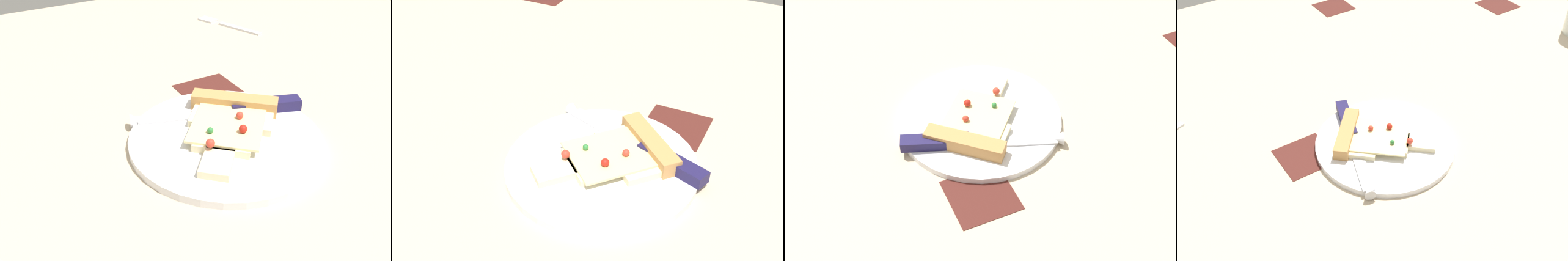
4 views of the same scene
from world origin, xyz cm
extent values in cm
cube|color=#C6B293|center=(0.00, 0.00, -1.50)|extent=(146.93, 146.93, 3.00)
cube|color=#4C1E19|center=(-53.01, -27.31, -0.10)|extent=(9.00, 9.00, 0.20)
cube|color=#4C1E19|center=(-14.49, -51.44, -0.10)|extent=(9.00, 9.00, 0.20)
cube|color=#4C1E19|center=(19.38, -2.81, -0.10)|extent=(9.00, 9.00, 0.20)
cylinder|color=silver|center=(5.98, 2.86, 0.53)|extent=(25.21, 25.21, 1.06)
cube|color=beige|center=(8.96, 0.18, 1.56)|extent=(11.82, 12.19, 1.00)
cube|color=beige|center=(4.87, 3.86, 1.56)|extent=(8.98, 9.10, 1.00)
cube|color=beige|center=(1.15, 7.21, 1.56)|extent=(6.27, 6.15, 1.00)
cube|color=#F2E099|center=(6.73, 2.19, 2.21)|extent=(13.59, 13.53, 0.30)
cube|color=tan|center=(11.19, -1.82, 2.16)|extent=(9.96, 10.66, 2.20)
sphere|color=red|center=(7.17, 0.44, 2.84)|extent=(0.96, 0.96, 0.96)
sphere|color=red|center=(3.44, 6.76, 2.93)|extent=(1.14, 1.14, 1.14)
sphere|color=#2D7A38|center=(6.07, 5.20, 2.76)|extent=(0.81, 0.81, 0.81)
sphere|color=#B21E14|center=(4.14, 1.56, 2.91)|extent=(1.10, 1.10, 1.10)
cube|color=silver|center=(13.00, 5.68, 1.21)|extent=(5.89, 11.98, 0.30)
cone|color=silver|center=(15.00, 11.34, 1.21)|extent=(2.55, 2.55, 2.00)
cube|color=#1E1947|center=(9.00, -5.63, 1.86)|extent=(5.41, 10.16, 1.60)
camera|label=1|loc=(-34.18, 29.99, 33.61)|focal=41.45mm
camera|label=2|loc=(-41.94, -18.47, 43.71)|focal=47.78mm
camera|label=3|loc=(63.81, -22.36, 61.48)|focal=52.00mm
camera|label=4|loc=(42.00, 52.99, 56.83)|focal=42.28mm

